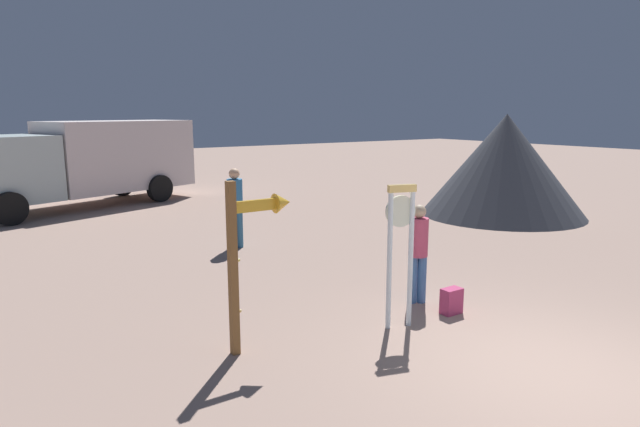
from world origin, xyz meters
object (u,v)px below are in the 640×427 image
at_px(standing_clock, 400,240).
at_px(arrow_sign, 253,239).
at_px(person_near_clock, 418,249).
at_px(backpack, 451,301).
at_px(dome_tent, 504,165).
at_px(box_truck_near, 95,159).
at_px(person_distant, 235,204).

bearing_deg(standing_clock, arrow_sign, 166.38).
height_order(person_near_clock, backpack, person_near_clock).
relative_size(standing_clock, dome_tent, 0.43).
xyz_separation_m(standing_clock, box_truck_near, (-1.22, 13.08, 0.25)).
distance_m(standing_clock, dome_tent, 9.42).
bearing_deg(box_truck_near, person_near_clock, -80.36).
relative_size(backpack, box_truck_near, 0.05).
xyz_separation_m(person_distant, box_truck_near, (-1.28, 7.68, 0.51)).
height_order(backpack, person_distant, person_distant).
height_order(standing_clock, arrow_sign, arrow_sign).
bearing_deg(person_distant, standing_clock, -90.67).
distance_m(backpack, box_truck_near, 13.40).
height_order(person_near_clock, dome_tent, dome_tent).
xyz_separation_m(arrow_sign, person_distant, (2.07, 4.92, -0.45)).
xyz_separation_m(box_truck_near, dome_tent, (9.44, -8.49, -0.03)).
relative_size(arrow_sign, box_truck_near, 0.30).
distance_m(person_near_clock, box_truck_near, 12.71).
relative_size(standing_clock, person_distant, 1.14).
distance_m(backpack, person_distant, 5.61).
relative_size(person_near_clock, dome_tent, 0.34).
bearing_deg(box_truck_near, person_distant, -80.53).
relative_size(person_distant, box_truck_near, 0.25).
bearing_deg(standing_clock, person_distant, 89.33).
xyz_separation_m(person_near_clock, dome_tent, (7.31, 4.03, 0.59)).
relative_size(person_near_clock, box_truck_near, 0.22).
bearing_deg(person_near_clock, box_truck_near, 99.64).
height_order(standing_clock, backpack, standing_clock).
bearing_deg(dome_tent, person_near_clock, -151.16).
relative_size(arrow_sign, dome_tent, 0.47).
bearing_deg(standing_clock, backpack, -3.81).
bearing_deg(person_distant, person_near_clock, -80.11).
relative_size(standing_clock, box_truck_near, 0.28).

